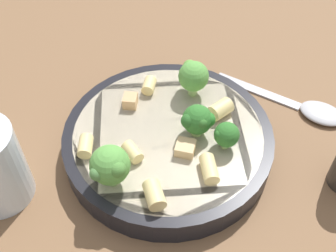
% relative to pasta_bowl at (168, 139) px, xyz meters
% --- Properties ---
extents(ground_plane, '(2.00, 2.00, 0.00)m').
position_rel_pasta_bowl_xyz_m(ground_plane, '(0.00, 0.00, -0.02)').
color(ground_plane, brown).
extents(pasta_bowl, '(0.22, 0.22, 0.03)m').
position_rel_pasta_bowl_xyz_m(pasta_bowl, '(0.00, 0.00, 0.00)').
color(pasta_bowl, black).
rests_on(pasta_bowl, ground_plane).
extents(broccoli_floret_0, '(0.03, 0.03, 0.03)m').
position_rel_pasta_bowl_xyz_m(broccoli_floret_0, '(0.06, 0.00, 0.03)').
color(broccoli_floret_0, '#9EC175').
rests_on(broccoli_floret_0, pasta_bowl).
extents(broccoli_floret_1, '(0.04, 0.04, 0.04)m').
position_rel_pasta_bowl_xyz_m(broccoli_floret_1, '(0.01, 0.07, 0.04)').
color(broccoli_floret_1, '#9EC175').
rests_on(broccoli_floret_1, pasta_bowl).
extents(broccoli_floret_2, '(0.03, 0.03, 0.04)m').
position_rel_pasta_bowl_xyz_m(broccoli_floret_2, '(0.03, 0.01, 0.03)').
color(broccoli_floret_2, '#9EC175').
rests_on(broccoli_floret_2, pasta_bowl).
extents(broccoli_floret_3, '(0.04, 0.04, 0.05)m').
position_rel_pasta_bowl_xyz_m(broccoli_floret_3, '(-0.03, -0.08, 0.04)').
color(broccoli_floret_3, '#84AD60').
rests_on(broccoli_floret_3, pasta_bowl).
extents(rigatoni_0, '(0.02, 0.03, 0.01)m').
position_rel_pasta_bowl_xyz_m(rigatoni_0, '(-0.07, -0.05, 0.02)').
color(rigatoni_0, '#E0C67F').
rests_on(rigatoni_0, pasta_bowl).
extents(rigatoni_1, '(0.03, 0.03, 0.02)m').
position_rel_pasta_bowl_xyz_m(rigatoni_1, '(0.01, -0.08, 0.02)').
color(rigatoni_1, '#E0C67F').
rests_on(rigatoni_1, pasta_bowl).
extents(rigatoni_2, '(0.03, 0.02, 0.01)m').
position_rel_pasta_bowl_xyz_m(rigatoni_2, '(-0.02, -0.04, 0.02)').
color(rigatoni_2, '#E0C67F').
rests_on(rigatoni_2, pasta_bowl).
extents(rigatoni_3, '(0.03, 0.03, 0.01)m').
position_rel_pasta_bowl_xyz_m(rigatoni_3, '(0.05, -0.04, 0.02)').
color(rigatoni_3, '#E0C67F').
rests_on(rigatoni_3, pasta_bowl).
extents(rigatoni_4, '(0.02, 0.02, 0.01)m').
position_rel_pasta_bowl_xyz_m(rigatoni_4, '(-0.04, 0.05, 0.02)').
color(rigatoni_4, '#E0C67F').
rests_on(rigatoni_4, pasta_bowl).
extents(rigatoni_5, '(0.03, 0.03, 0.02)m').
position_rel_pasta_bowl_xyz_m(rigatoni_5, '(0.05, 0.04, 0.02)').
color(rigatoni_5, '#E0C67F').
rests_on(rigatoni_5, pasta_bowl).
extents(chicken_chunk_0, '(0.02, 0.02, 0.01)m').
position_rel_pasta_bowl_xyz_m(chicken_chunk_0, '(-0.05, 0.03, 0.02)').
color(chicken_chunk_0, tan).
rests_on(chicken_chunk_0, pasta_bowl).
extents(chicken_chunk_1, '(0.02, 0.02, 0.01)m').
position_rel_pasta_bowl_xyz_m(chicken_chunk_1, '(0.02, -0.02, 0.02)').
color(chicken_chunk_1, tan).
rests_on(chicken_chunk_1, pasta_bowl).
extents(spoon, '(0.16, 0.06, 0.01)m').
position_rel_pasta_bowl_xyz_m(spoon, '(0.13, 0.11, -0.01)').
color(spoon, '#B2B2B7').
rests_on(spoon, ground_plane).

